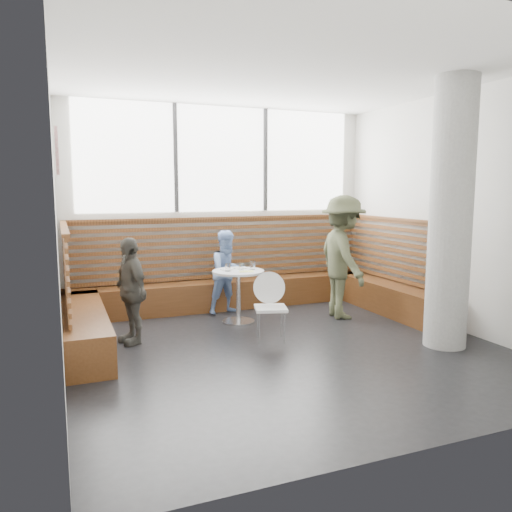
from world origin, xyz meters
name	(u,v)px	position (x,y,z in m)	size (l,w,h in m)	color
room	(288,215)	(0.00, 0.00, 1.60)	(5.00, 5.00, 3.20)	silver
booth	(237,288)	(0.00, 1.77, 0.41)	(5.00, 2.50, 1.44)	#4B2A12
concrete_column	(451,215)	(1.85, -0.60, 1.60)	(0.50, 0.50, 3.20)	gray
wall_art	(57,151)	(-2.46, 0.40, 2.30)	(0.50, 0.50, 0.03)	white
cafe_table	(238,285)	(-0.14, 1.34, 0.54)	(0.74, 0.74, 0.76)	silver
cafe_chair	(269,301)	(-0.05, 0.43, 0.50)	(0.41, 0.40, 0.85)	white
adult_man	(343,257)	(1.40, 1.05, 0.91)	(1.17, 0.67, 1.82)	#464A31
child_back	(228,272)	(-0.10, 1.90, 0.64)	(0.62, 0.49, 1.28)	#7C9DD8
child_left	(131,291)	(-1.69, 0.95, 0.66)	(0.77, 0.32, 1.32)	#4B4A44
plate_near	(227,269)	(-0.26, 1.47, 0.76)	(0.20, 0.20, 0.01)	white
plate_far	(240,268)	(-0.06, 1.50, 0.76)	(0.21, 0.21, 0.01)	white
glass_left	(228,267)	(-0.30, 1.32, 0.81)	(0.07, 0.07, 0.11)	white
glass_mid	(241,268)	(-0.12, 1.25, 0.81)	(0.06, 0.06, 0.10)	white
glass_right	(252,265)	(0.09, 1.36, 0.82)	(0.08, 0.08, 0.12)	white
menu_card	(246,271)	(-0.06, 1.21, 0.76)	(0.20, 0.14, 0.00)	#A5C64C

